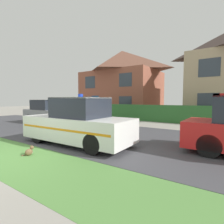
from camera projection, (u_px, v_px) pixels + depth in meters
name	position (u px, v px, depth m)	size (l,w,h in m)	color
ground_plane	(6.00, 159.00, 4.94)	(80.00, 80.00, 0.00)	gray
road_strip	(100.00, 134.00, 8.50)	(28.00, 6.23, 0.01)	#424247
lawn_verge	(15.00, 156.00, 5.12)	(28.00, 1.94, 0.01)	#568C42
garden_hedge	(155.00, 113.00, 13.43)	(10.41, 0.74, 1.26)	#2D662D
police_car	(78.00, 123.00, 6.48)	(4.37, 1.73, 1.86)	black
cat	(29.00, 151.00, 5.22)	(0.20, 0.32, 0.29)	brown
neighbour_car_near	(49.00, 112.00, 12.32)	(3.86, 1.75, 1.64)	black
house_left	(122.00, 82.00, 20.53)	(8.53, 6.50, 7.34)	#93513D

